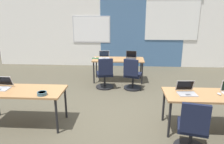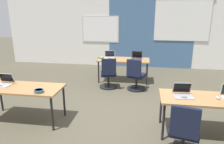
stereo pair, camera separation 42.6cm
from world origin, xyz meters
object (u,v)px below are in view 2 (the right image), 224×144
Objects in this scene: mouse_near_right_end at (218,98)px; chair_far_left at (109,76)px; desk_near_left at (22,90)px; laptop_far_right at (136,57)px; laptop_near_left_end at (4,83)px; chair_near_right_inner at (184,135)px; snack_bowl at (39,91)px; desk_near_right at (206,101)px; chair_far_right at (136,77)px; laptop_far_left at (110,56)px; laptop_near_right_inner at (183,93)px; desk_far_center at (124,61)px; mouse_far_left at (101,57)px.

chair_far_left reaches higher than mouse_near_right_end.
laptop_far_right is (2.15, 2.88, 0.11)m from desk_near_left.
laptop_far_right is at bearing 49.09° from laptop_near_left_end.
chair_near_right_inner is 2.62m from snack_bowl.
desk_near_right is 4.71× the size of laptop_near_left_end.
laptop_near_left_end is at bearing 171.22° from desk_near_left.
laptop_far_right is 0.92m from chair_far_right.
desk_near_right is at bearing -57.85° from laptop_far_left.
laptop_far_left is 1.05× the size of laptop_near_left_end.
laptop_far_right is 0.85m from laptop_far_left.
desk_near_left is at bearing -119.98° from laptop_far_right.
chair_far_left is (-2.28, 2.09, -0.36)m from mouse_near_right_end.
mouse_near_right_end is at bearing -6.82° from laptop_near_right_inner.
chair_far_left is at bearing 49.52° from laptop_near_left_end.
mouse_near_right_end is at bearing -55.72° from laptop_far_left.
desk_far_center is at bearing -17.35° from laptop_far_left.
desk_far_center is at bearing 67.12° from snack_bowl.
desk_near_left is 14.95× the size of mouse_near_right_end.
laptop_far_left is (-2.21, 2.90, 0.11)m from desk_near_right.
chair_far_right and chair_far_left have the same top height.
laptop_far_left reaches higher than mouse_far_left.
laptop_near_right_inner is at bearing 177.06° from desk_near_right.
chair_near_right_inner is 2.88m from chair_far_right.
chair_near_right_inner reaches higher than mouse_far_left.
chair_far_right is at bearing -81.33° from laptop_far_right.
chair_near_right_inner is 5.18× the size of snack_bowl.
mouse_far_left is at bearing 121.76° from laptop_near_right_inner.
desk_near_right is (3.50, 0.00, 0.00)m from desk_near_left.
laptop_far_left is 0.28m from mouse_far_left.
desk_far_center is 3.28m from snack_bowl.
chair_near_right_inner is at bearing -69.50° from laptop_far_right.
mouse_near_right_end is (0.65, 0.70, 0.36)m from chair_near_right_inner.
chair_near_right_inner and chair_far_left have the same top height.
mouse_near_right_end is 3.75m from laptop_far_left.
laptop_near_right_inner reaches higher than mouse_far_left.
desk_near_right is at bearing -58.13° from laptop_far_right.
laptop_far_left is 0.90m from chair_far_left.
chair_far_right is 8.60× the size of mouse_far_left.
desk_near_left is 4.53× the size of laptop_near_right_inner.
desk_near_left is 1.74× the size of chair_near_right_inner.
chair_near_right_inner is 4.01m from laptop_far_left.
chair_near_right_inner reaches higher than desk_near_left.
laptop_far_left is (-0.85, 0.02, -0.00)m from laptop_far_right.
mouse_far_left is 3.11m from snack_bowl.
laptop_far_right reaches higher than mouse_near_right_end.
desk_near_right is 4.53× the size of laptop_near_right_inner.
chair_near_right_inner is at bearing -132.96° from mouse_near_right_end.
laptop_far_left is 3.22m from snack_bowl.
chair_near_right_inner is (-0.47, -0.70, -0.28)m from desk_near_right.
laptop_far_right is 0.39× the size of chair_far_left.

